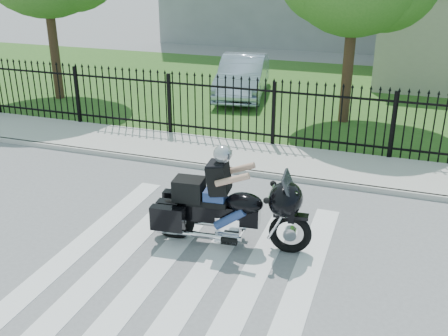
% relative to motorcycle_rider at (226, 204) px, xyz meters
% --- Properties ---
extents(ground, '(120.00, 120.00, 0.00)m').
position_rel_motorcycle_rider_xyz_m(ground, '(-0.43, -0.85, -0.79)').
color(ground, slate).
rests_on(ground, ground).
extents(crosswalk, '(5.00, 5.50, 0.01)m').
position_rel_motorcycle_rider_xyz_m(crosswalk, '(-0.43, -0.85, -0.78)').
color(crosswalk, silver).
rests_on(crosswalk, ground).
extents(sidewalk, '(40.00, 2.00, 0.12)m').
position_rel_motorcycle_rider_xyz_m(sidewalk, '(-0.43, 4.15, -0.73)').
color(sidewalk, '#ADAAA3').
rests_on(sidewalk, ground).
extents(curb, '(40.00, 0.12, 0.12)m').
position_rel_motorcycle_rider_xyz_m(curb, '(-0.43, 3.15, -0.73)').
color(curb, '#ADAAA3').
rests_on(curb, ground).
extents(grass_strip, '(40.00, 12.00, 0.02)m').
position_rel_motorcycle_rider_xyz_m(grass_strip, '(-0.43, 11.15, -0.78)').
color(grass_strip, '#2C561D').
rests_on(grass_strip, ground).
extents(iron_fence, '(26.00, 0.04, 1.80)m').
position_rel_motorcycle_rider_xyz_m(iron_fence, '(-0.43, 5.15, 0.12)').
color(iron_fence, black).
rests_on(iron_fence, ground).
extents(motorcycle_rider, '(2.91, 1.05, 1.92)m').
position_rel_motorcycle_rider_xyz_m(motorcycle_rider, '(0.00, 0.00, 0.00)').
color(motorcycle_rider, black).
rests_on(motorcycle_rider, ground).
extents(parked_car, '(2.25, 4.60, 1.45)m').
position_rel_motorcycle_rider_xyz_m(parked_car, '(-2.80, 10.03, -0.04)').
color(parked_car, '#A8B8D4').
rests_on(parked_car, grass_strip).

